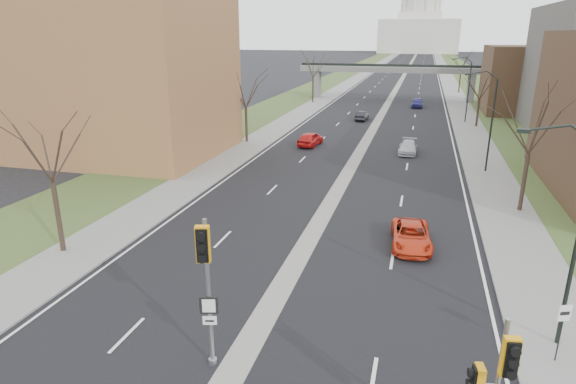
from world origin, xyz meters
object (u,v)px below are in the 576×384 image
at_px(signal_pole_median, 206,271).
at_px(car_right_far, 417,103).
at_px(speed_limit_sign, 563,323).
at_px(car_right_mid, 408,147).
at_px(signal_pole_right, 493,380).
at_px(car_left_near, 310,139).
at_px(car_left_far, 362,116).
at_px(car_right_near, 411,236).

relative_size(signal_pole_median, car_right_far, 1.30).
distance_m(speed_limit_sign, car_right_mid, 33.41).
bearing_deg(signal_pole_median, car_right_far, 69.56).
bearing_deg(signal_pole_right, speed_limit_sign, 51.83).
distance_m(signal_pole_right, car_left_near, 41.98).
height_order(car_left_far, car_right_far, car_right_far).
bearing_deg(signal_pole_median, signal_pole_right, -29.29).
bearing_deg(speed_limit_sign, signal_pole_right, -141.02).
relative_size(signal_pole_median, car_left_near, 1.29).
bearing_deg(car_right_mid, car_right_near, -85.99).
bearing_deg(car_right_mid, speed_limit_sign, -77.11).
distance_m(car_right_near, car_right_far, 57.31).
bearing_deg(signal_pole_median, speed_limit_sign, 1.51).
distance_m(car_left_far, car_right_mid, 19.92).
bearing_deg(car_right_mid, car_left_far, 112.22).
xyz_separation_m(signal_pole_median, car_left_far, (-1.42, 55.15, -3.40)).
bearing_deg(car_right_far, signal_pole_right, -87.26).
xyz_separation_m(signal_pole_right, car_left_near, (-13.90, 39.54, -2.49)).
relative_size(signal_pole_right, car_left_far, 1.26).
xyz_separation_m(signal_pole_median, car_right_mid, (5.64, 36.53, -3.42)).
distance_m(signal_pole_right, speed_limit_sign, 6.96).
distance_m(speed_limit_sign, car_right_near, 10.90).
bearing_deg(signal_pole_right, car_left_near, 99.61).
xyz_separation_m(speed_limit_sign, car_left_near, (-17.13, 33.56, -0.98)).
relative_size(car_right_near, car_right_mid, 1.07).
bearing_deg(car_left_far, car_right_mid, 114.25).
height_order(signal_pole_right, car_right_near, signal_pole_right).
height_order(signal_pole_right, car_right_far, signal_pole_right).
height_order(car_left_near, car_right_near, car_left_near).
bearing_deg(car_left_far, car_right_near, 104.39).
bearing_deg(car_left_near, car_right_mid, -177.62).
height_order(car_left_far, car_right_near, car_right_near).
bearing_deg(car_right_far, car_left_far, -115.29).
xyz_separation_m(speed_limit_sign, car_right_far, (-6.39, 66.61, -0.98)).
height_order(signal_pole_right, car_left_near, signal_pole_right).
xyz_separation_m(car_right_near, car_right_far, (-0.82, 57.30, 0.11)).
bearing_deg(speed_limit_sign, car_left_far, 82.30).
bearing_deg(car_left_far, car_left_near, 82.51).
relative_size(speed_limit_sign, car_left_near, 0.52).
relative_size(speed_limit_sign, car_right_far, 0.53).
distance_m(car_left_near, car_left_far, 18.13).
distance_m(signal_pole_median, car_left_far, 55.27).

